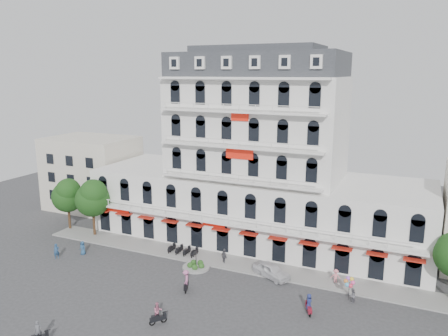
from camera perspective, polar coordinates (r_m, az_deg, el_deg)
ground at (r=46.75m, az=-3.85°, el=-16.46°), size 120.00×120.00×0.00m
sidewalk at (r=53.95m, az=0.74°, el=-12.21°), size 53.00×4.00×0.16m
main_building at (r=58.78m, az=4.27°, el=0.01°), size 45.00×15.00×25.80m
flank_building_west at (r=76.56m, az=-16.82°, el=-0.61°), size 14.00×10.00×12.00m
traffic_island at (r=52.61m, az=-3.67°, el=-12.69°), size 3.20×3.20×1.60m
parked_scooter_row at (r=56.43m, az=-5.38°, el=-11.20°), size 4.40×1.80×1.10m
tree_west_outer at (r=66.91m, az=-19.75°, el=-3.24°), size 4.50×4.48×7.76m
tree_west_inner at (r=63.17m, az=-16.80°, el=-3.62°), size 4.76×4.76×8.25m
parked_car at (r=50.55m, az=6.21°, el=-13.15°), size 5.07×3.70×1.60m
rider_west at (r=42.38m, az=-23.07°, el=-19.30°), size 1.12×1.48×2.16m
rider_southwest at (r=42.30m, az=-8.64°, el=-18.22°), size 1.21×1.40×2.16m
rider_east at (r=44.12m, az=11.02°, el=-17.05°), size 0.98×1.58×2.08m
rider_center at (r=47.39m, az=-4.99°, el=-14.34°), size 1.10×1.62×2.35m
pedestrian_left at (r=58.72m, az=-17.98°, el=-9.89°), size 0.88×0.60×1.76m
pedestrian_mid at (r=53.32m, az=0.04°, el=-11.48°), size 1.19×1.02×1.91m
pedestrian_right at (r=50.38m, az=14.38°, el=-13.56°), size 1.12×0.72×1.65m
pedestrian_far at (r=58.53m, az=-21.03°, el=-10.11°), size 0.77×0.84×1.92m
balloon_vendor at (r=47.01m, az=16.25°, el=-14.99°), size 1.38×1.27×2.45m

